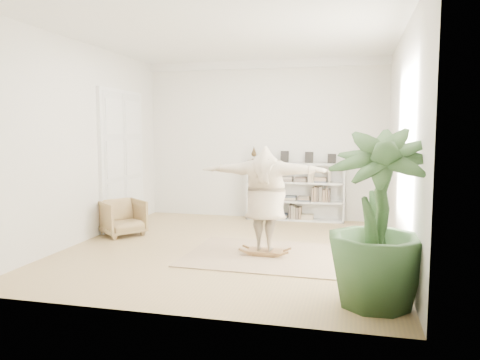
# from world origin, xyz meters

# --- Properties ---
(floor) EXTENTS (6.00, 6.00, 0.00)m
(floor) POSITION_xyz_m (0.00, 0.00, 0.00)
(floor) COLOR tan
(floor) RESTS_ON ground
(room_shell) EXTENTS (6.00, 6.00, 6.00)m
(room_shell) POSITION_xyz_m (0.00, 2.94, 3.51)
(room_shell) COLOR silver
(room_shell) RESTS_ON floor
(doors) EXTENTS (0.09, 1.78, 2.92)m
(doors) POSITION_xyz_m (-2.70, 1.30, 1.40)
(doors) COLOR white
(doors) RESTS_ON floor
(bookshelf) EXTENTS (2.20, 0.35, 1.64)m
(bookshelf) POSITION_xyz_m (0.74, 2.82, 0.64)
(bookshelf) COLOR silver
(bookshelf) RESTS_ON floor
(armchair) EXTENTS (1.05, 1.05, 0.69)m
(armchair) POSITION_xyz_m (-2.30, 0.48, 0.35)
(armchair) COLOR tan
(armchair) RESTS_ON floor
(rug) EXTENTS (2.55, 2.06, 0.02)m
(rug) POSITION_xyz_m (0.66, -0.35, 0.01)
(rug) COLOR tan
(rug) RESTS_ON floor
(rocker_board) EXTENTS (0.56, 0.35, 0.12)m
(rocker_board) POSITION_xyz_m (0.66, -0.35, 0.07)
(rocker_board) COLOR brown
(rocker_board) RESTS_ON rug
(person) EXTENTS (2.07, 0.61, 1.68)m
(person) POSITION_xyz_m (0.66, -0.35, 0.98)
(person) COLOR tan
(person) RESTS_ON rocker_board
(houseplant) EXTENTS (1.38, 1.38, 2.05)m
(houseplant) POSITION_xyz_m (2.30, -2.17, 1.02)
(houseplant) COLOR #315329
(houseplant) RESTS_ON floor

